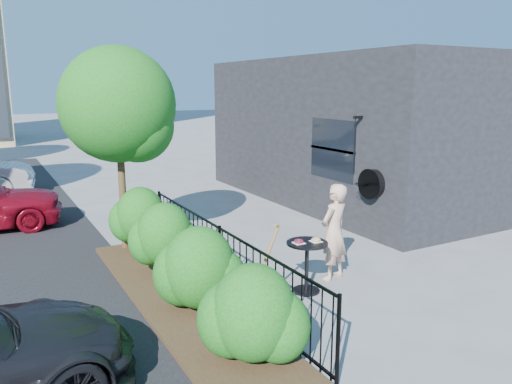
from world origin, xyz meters
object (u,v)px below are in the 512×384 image
cafe_table (307,258)px  shovel (262,273)px  patio_tree (122,112)px  woman (334,232)px

cafe_table → shovel: shovel is taller
patio_tree → woman: patio_tree is taller
patio_tree → cafe_table: bearing=-60.4°
woman → shovel: size_ratio=1.24×
woman → shovel: 1.78m
patio_tree → cafe_table: patio_tree is taller
woman → patio_tree: bearing=-68.8°
cafe_table → woman: size_ratio=0.53×
woman → cafe_table: bearing=0.5°
shovel → woman: bearing=16.9°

